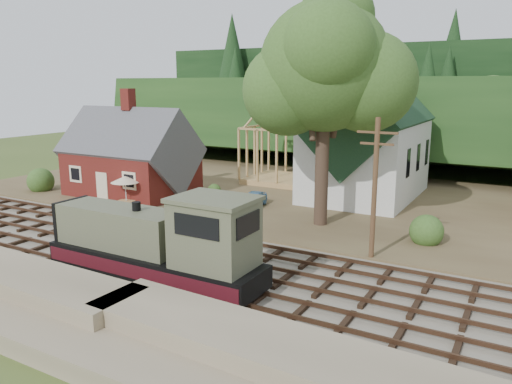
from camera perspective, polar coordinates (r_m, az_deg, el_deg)
The scene contains 16 objects.
ground at distance 27.11m, azimuth -4.82°, elevation -8.77°, with size 140.00×140.00×0.00m, color #384C1E.
embankment at distance 21.29m, azimuth -18.29°, elevation -15.57°, with size 64.00×5.00×1.60m, color #7F7259.
railroad_bed at distance 27.08m, azimuth -4.83°, elevation -8.61°, with size 64.00×11.00×0.16m, color #726B5B.
village_flat at distance 42.50m, azimuth 8.93°, elevation -0.86°, with size 64.00×26.00×0.30m, color brown.
hillside at distance 65.18m, azimuth 16.43°, elevation 3.24°, with size 70.00×28.00×8.00m, color #1E3F19.
ridge at distance 80.72m, azimuth 19.06°, elevation 4.74°, with size 80.00×20.00×12.00m, color black.
depot at distance 44.47m, azimuth -14.05°, elevation 3.53°, with size 10.80×7.41×9.00m.
church at distance 42.60m, azimuth 12.49°, elevation 5.90°, with size 8.40×15.17×13.00m.
timber_frame at distance 47.86m, azimuth 4.02°, elevation 4.54°, with size 8.20×6.20×6.99m.
lattice_tower at distance 52.91m, azimuth 7.00°, elevation 12.57°, with size 3.20×3.20×12.12m.
big_tree at distance 33.23m, azimuth 8.15°, elevation 13.04°, with size 10.90×8.40×14.70m.
telegraph_pole_near at distance 27.60m, azimuth 13.40°, elevation 0.52°, with size 2.20×0.28×8.00m.
locomotive at distance 24.80m, azimuth -10.90°, elevation -5.92°, with size 11.57×2.89×4.64m.
car_blue at distance 38.81m, azimuth -0.33°, elevation -0.83°, with size 1.41×3.52×1.20m, color #609CCF.
car_green at distance 49.75m, azimuth -18.14°, elevation 1.43°, with size 1.17×3.35×1.11m, color gray.
patio_set at distance 39.78m, azimuth -14.72°, elevation 1.26°, with size 2.19×2.19×2.44m.
Camera 1 is at (14.35, -20.83, 9.74)m, focal length 35.00 mm.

